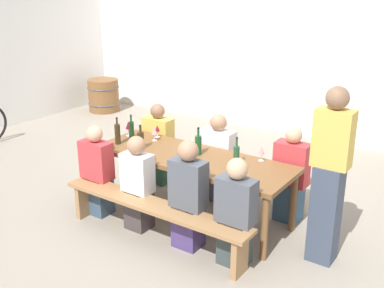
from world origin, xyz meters
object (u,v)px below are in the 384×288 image
Objects in this scene: seated_guest_near_2 at (188,197)px; standing_host at (329,179)px; bench_far at (224,168)px; seated_guest_near_1 at (138,185)px; wine_bottle_4 at (118,134)px; bench_near at (153,211)px; wine_glass_0 at (262,151)px; wine_glass_3 at (128,126)px; seated_guest_far_0 at (158,146)px; seated_guest_near_3 at (236,215)px; wine_glass_4 at (193,140)px; wine_bottle_2 at (198,145)px; seated_guest_far_1 at (218,160)px; wine_glass_1 at (157,129)px; tasting_table at (192,162)px; seated_guest_near_0 at (97,173)px; wine_barrel at (104,95)px; wine_bottle_0 at (141,140)px; wine_bottle_1 at (236,155)px; wine_bottle_3 at (131,129)px; seated_guest_far_2 at (291,177)px; wine_glass_2 at (154,131)px.

seated_guest_near_2 is 0.66× the size of standing_host.
seated_guest_near_1 reaches higher than bench_far.
wine_bottle_4 is at bearing -138.67° from bench_far.
bench_near is at bearing 24.09° from standing_host.
bench_far is 0.95m from wine_glass_0.
wine_glass_3 is 2.67m from standing_host.
bench_far is 2.05× the size of seated_guest_far_0.
bench_far is 2.09× the size of seated_guest_near_1.
wine_bottle_4 is 1.96m from seated_guest_near_3.
seated_guest_near_2 is at bearing -58.35° from wine_glass_4.
seated_guest_far_1 is at bearing 92.52° from wine_bottle_2.
tasting_table is at bearing -22.80° from wine_glass_1.
seated_guest_near_3 is at bearing -90.00° from seated_guest_near_0.
seated_guest_near_2 is 1.74× the size of wine_barrel.
wine_bottle_2 reaches higher than wine_bottle_0.
wine_bottle_2 is at bearing 178.78° from wine_bottle_1.
wine_bottle_3 is (-1.00, -0.60, 0.50)m from bench_far.
seated_guest_near_3 is 1.64× the size of wine_barrel.
wine_glass_4 is at bearing 3.73° from wine_glass_3.
bench_far is at bearing 90.00° from tasting_table.
tasting_table is at bearing -33.70° from wine_barrel.
seated_guest_far_0 is at bearing 153.99° from wine_bottle_2.
wine_glass_4 is 1.21m from seated_guest_far_2.
wine_bottle_2 is 0.48× the size of wine_barrel.
wine_barrel is (-4.71, 2.71, -0.53)m from wine_bottle_1.
wine_glass_2 is (-0.72, 0.10, 0.00)m from wine_bottle_2.
wine_glass_4 is at bearing 32.44° from wine_bottle_0.
seated_guest_near_3 is at bearing -36.89° from wine_glass_4.
bench_far is at bearing 27.93° from wine_glass_1.
seated_guest_far_2 reaches higher than wine_glass_4.
wine_bottle_4 is (-0.34, -0.04, 0.02)m from wine_bottle_0.
wine_glass_2 is 0.26× the size of wine_barrel.
standing_host is (1.58, 0.70, 0.51)m from bench_near.
wine_bottle_0 is at bearing -147.56° from wine_glass_4.
wine_bottle_0 is 0.26× the size of seated_guest_near_3.
bench_near is at bearing -42.18° from wine_bottle_0.
wine_bottle_3 reaches higher than wine_glass_4.
seated_guest_near_1 is (0.76, -0.71, -0.37)m from wine_glass_3.
bench_near is 0.98m from seated_guest_near_0.
wine_bottle_4 is 0.30× the size of seated_guest_far_2.
wine_glass_0 reaches higher than bench_near.
seated_guest_near_1 reaches higher than wine_bottle_1.
wine_glass_2 is at bearing 174.93° from wine_bottle_1.
wine_bottle_0 is at bearing -67.16° from seated_guest_far_2.
wine_bottle_1 reaches higher than wine_glass_3.
seated_guest_far_1 reaches higher than wine_glass_1.
seated_guest_near_1 is 1.28m from seated_guest_far_0.
wine_glass_4 is (0.56, 0.02, -0.01)m from wine_glass_2.
wine_bottle_2 is at bearing -28.46° from seated_guest_near_1.
seated_guest_far_1 reaches higher than seated_guest_far_0.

